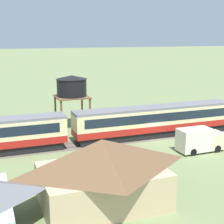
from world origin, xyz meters
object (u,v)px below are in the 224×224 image
Objects in this scene: passenger_train at (71,128)px; cottage_brown_roof_2 at (102,171)px; water_tower at (72,87)px; delivery_truck_cream at (200,140)px.

cottage_brown_roof_2 reaches higher than passenger_train.
cottage_brown_roof_2 is at bearing -98.62° from water_tower.
cottage_brown_roof_2 is (-1.31, -14.70, 0.51)m from passenger_train.
cottage_brown_roof_2 is 16.04m from delivery_truck_cream.
delivery_truck_cream is at bearing -29.18° from passenger_train.
delivery_truck_cream is at bearing -54.34° from water_tower.
cottage_brown_roof_2 reaches higher than delivery_truck_cream.
cottage_brown_roof_2 is at bearing -151.73° from delivery_truck_cream.
water_tower reaches higher than cottage_brown_roof_2.
delivery_truck_cream is at bearing 28.27° from cottage_brown_roof_2.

